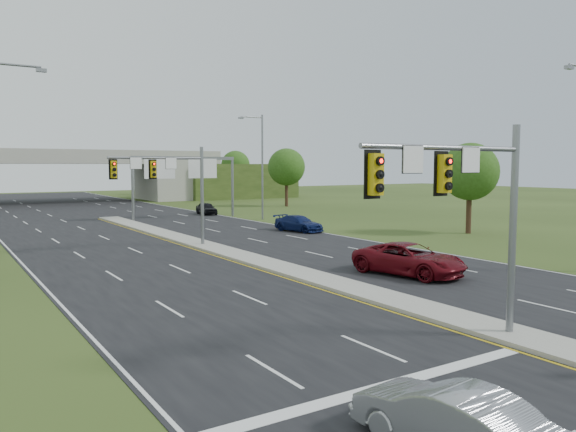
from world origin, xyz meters
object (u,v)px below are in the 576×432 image
(car_far_c, at_px, (206,208))
(car_far_a, at_px, (409,259))
(overpass, at_px, (55,180))
(car_far_b, at_px, (299,223))
(car_silver, at_px, (450,419))
(sign_gantry, at_px, (184,170))
(signal_mast_far, at_px, (171,180))
(signal_mast_near, at_px, (469,197))

(car_far_c, bearing_deg, car_far_a, -92.67)
(overpass, bearing_deg, car_far_b, -78.25)
(car_far_a, relative_size, car_far_b, 1.26)
(car_silver, distance_m, car_far_c, 56.19)
(car_far_a, bearing_deg, car_far_c, 68.19)
(sign_gantry, xyz_separation_m, overpass, (-6.68, 35.08, -1.69))
(signal_mast_far, xyz_separation_m, car_far_a, (7.01, -15.47, -3.88))
(sign_gantry, distance_m, car_far_b, 17.26)
(car_far_a, bearing_deg, signal_mast_far, 101.59)
(car_silver, height_order, car_far_b, same)
(overpass, xyz_separation_m, car_silver, (-7.65, -84.20, -2.85))
(signal_mast_near, xyz_separation_m, sign_gantry, (8.95, 44.99, 0.51))
(sign_gantry, bearing_deg, car_far_c, 41.97)
(signal_mast_far, xyz_separation_m, car_far_c, (13.26, 23.88, -4.01))
(signal_mast_near, distance_m, car_silver, 7.89)
(overpass, height_order, car_far_b, overpass)
(sign_gantry, bearing_deg, overpass, 100.79)
(car_far_a, bearing_deg, sign_gantry, 74.09)
(overpass, relative_size, car_far_a, 13.43)
(sign_gantry, relative_size, car_far_a, 1.94)
(car_far_b, bearing_deg, signal_mast_near, -128.44)
(car_silver, distance_m, car_far_a, 18.44)
(car_silver, height_order, car_far_c, car_far_c)
(signal_mast_near, height_order, signal_mast_far, same)
(overpass, distance_m, car_silver, 84.59)
(signal_mast_near, xyz_separation_m, car_far_a, (7.01, 9.53, -3.88))
(sign_gantry, height_order, car_far_a, sign_gantry)
(signal_mast_near, xyz_separation_m, signal_mast_far, (0.00, 25.00, 0.00))
(sign_gantry, relative_size, car_far_b, 2.45)
(overpass, relative_size, car_silver, 19.19)
(car_far_c, bearing_deg, car_far_b, -84.62)
(car_far_b, bearing_deg, car_silver, -133.35)
(overpass, bearing_deg, car_far_a, -86.15)
(signal_mast_near, height_order, car_far_c, signal_mast_near)
(signal_mast_far, distance_m, overpass, 55.13)
(signal_mast_near, distance_m, signal_mast_far, 25.00)
(overpass, distance_m, car_far_c, 33.20)
(signal_mast_near, relative_size, signal_mast_far, 1.00)
(signal_mast_far, relative_size, sign_gantry, 0.60)
(overpass, bearing_deg, signal_mast_near, -91.62)
(signal_mast_far, relative_size, overpass, 0.09)
(signal_mast_near, relative_size, car_far_a, 1.18)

